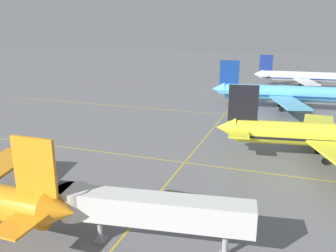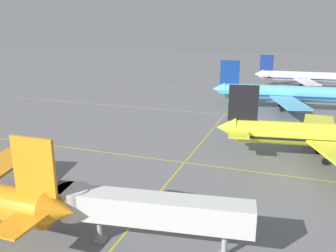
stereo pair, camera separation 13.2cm
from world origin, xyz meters
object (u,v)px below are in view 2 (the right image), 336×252
Objects in this scene: airliner_third_row at (289,94)px; airliner_far_left_stand at (306,77)px; jet_bridge at (135,208)px; airliner_second_row at (334,136)px.

airliner_far_left_stand is at bearing 82.27° from airliner_third_row.
airliner_far_left_stand is (5.19, 38.21, -0.39)m from airliner_third_row.
airliner_third_row is 2.01× the size of jet_bridge.
airliner_third_row is (-7.82, 35.95, 0.22)m from airliner_second_row.
airliner_second_row is 36.80m from airliner_third_row.
airliner_third_row is 1.10× the size of airliner_far_left_stand.
airliner_second_row reaches higher than airliner_far_left_stand.
jet_bridge is at bearing -99.44° from airliner_far_left_stand.
airliner_second_row is 74.21m from airliner_far_left_stand.
airliner_second_row is 38.07m from jet_bridge.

